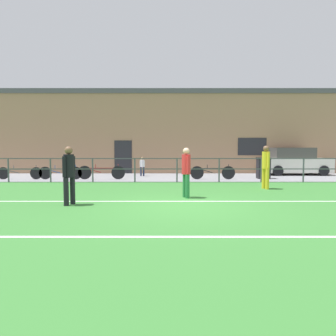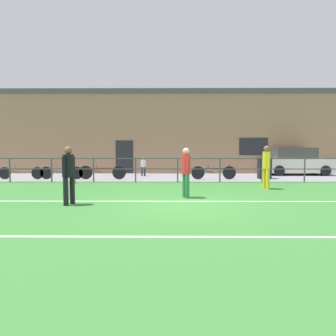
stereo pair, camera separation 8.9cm
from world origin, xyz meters
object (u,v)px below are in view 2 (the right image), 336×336
Objects in this scene: player_winger at (186,169)px; bicycle_parked_3 at (214,172)px; soccer_ball_match at (73,181)px; parked_car_red at (296,162)px; bicycle_parked_1 at (21,173)px; trash_bin_0 at (264,168)px; spectator_child at (143,165)px; bicycle_parked_2 at (62,173)px; player_goalkeeper at (69,172)px; player_striker at (266,164)px; bicycle_parked_0 at (102,172)px.

bicycle_parked_3 is at bearing -33.74° from player_winger.
player_winger is 6.81× the size of soccer_ball_match.
bicycle_parked_1 is at bearing -169.67° from parked_car_red.
bicycle_parked_1 is (-15.22, -2.77, -0.44)m from parked_car_red.
player_winger is 6.07m from bicycle_parked_3.
trash_bin_0 is at bearing 7.97° from bicycle_parked_3.
trash_bin_0 is (-2.59, -2.39, -0.21)m from parked_car_red.
player_winger reaches higher than soccer_ball_match.
spectator_child is at bearing -2.32° from player_winger.
player_winger is 0.70× the size of bicycle_parked_1.
bicycle_parked_2 is at bearing -0.00° from bicycle_parked_1.
player_goalkeeper is at bearing 63.56° from spectator_child.
player_striker is 0.71× the size of bicycle_parked_0.
bicycle_parked_1 is at bearing -1.05° from spectator_child.
parked_car_red is at bearing -56.65° from player_winger.
player_winger reaches higher than bicycle_parked_1.
player_striker is 3.95m from player_winger.
bicycle_parked_1 is 2.10m from bicycle_parked_2.
bicycle_parked_0 is at bearing -177.42° from trash_bin_0.
bicycle_parked_0 is 2.10m from bicycle_parked_2.
bicycle_parked_0 is 4.20m from bicycle_parked_1.
player_striker is 0.75× the size of bicycle_parked_3.
bicycle_parked_0 is 2.19× the size of trash_bin_0.
bicycle_parked_3 is (7.82, 0.00, 0.01)m from bicycle_parked_2.
bicycle_parked_3 is at bearing 15.57° from soccer_ball_match.
bicycle_parked_0 is (0.92, 1.85, 0.26)m from soccer_ball_match.
soccer_ball_match is 12.82m from parked_car_red.
player_striker reaches higher than player_goalkeeper.
parked_car_red is 1.67× the size of bicycle_parked_1.
trash_bin_0 is at bearing 13.41° from soccer_ball_match.
bicycle_parked_1 is at bearing 180.00° from bicycle_parked_3.
trash_bin_0 is (4.42, 6.18, -0.35)m from player_winger.
bicycle_parked_3 is 2.75m from trash_bin_0.
player_striker is 7.66m from spectator_child.
parked_car_red is at bearing 21.16° from soccer_ball_match.
spectator_child reaches higher than soccer_ball_match.
player_striker is at bearing -17.40° from bicycle_parked_1.
parked_car_red is at bearing 167.66° from spectator_child.
soccer_ball_match is (-1.54, 5.26, -0.83)m from player_goalkeeper.
player_winger is 7.95m from spectator_child.
player_winger is (-3.28, -2.19, -0.05)m from player_striker.
player_goalkeeper reaches higher than bicycle_parked_2.
bicycle_parked_1 is at bearing 180.00° from bicycle_parked_2.
spectator_child is at bearing 52.36° from soccer_ball_match.
spectator_child is (1.33, 8.98, -0.31)m from player_goalkeeper.
player_winger reaches higher than spectator_child.
player_goalkeeper is 7.16m from bicycle_parked_0.
parked_car_red is 1.61× the size of bicycle_parked_0.
player_striker is 12.07m from bicycle_parked_1.
bicycle_parked_2 is 2.01× the size of trash_bin_0.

